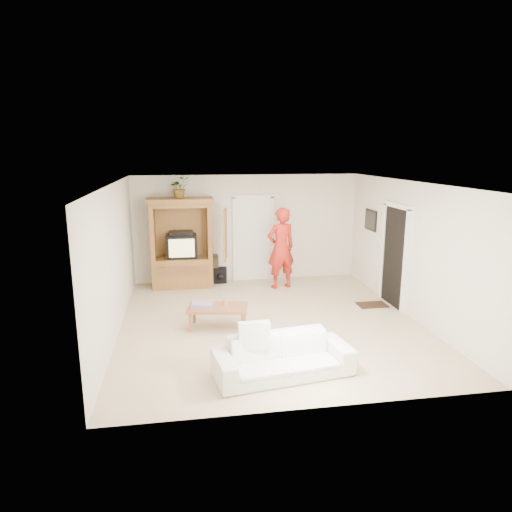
{
  "coord_description": "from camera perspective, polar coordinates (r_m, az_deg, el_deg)",
  "views": [
    {
      "loc": [
        -1.56,
        -7.96,
        3.15
      ],
      "look_at": [
        -0.17,
        0.6,
        1.15
      ],
      "focal_mm": 32.0,
      "sensor_mm": 36.0,
      "label": 1
    }
  ],
  "objects": [
    {
      "name": "wall_back",
      "position": [
        11.22,
        -1.13,
        3.49
      ],
      "size": [
        5.5,
        0.0,
        5.5
      ],
      "primitive_type": "plane",
      "rotation": [
        1.57,
        0.0,
        0.0
      ],
      "color": "silver",
      "rests_on": "floor"
    },
    {
      "name": "wall_front",
      "position": [
        5.52,
        7.8,
        -6.71
      ],
      "size": [
        5.5,
        0.0,
        5.5
      ],
      "primitive_type": "plane",
      "rotation": [
        -1.57,
        0.0,
        0.0
      ],
      "color": "silver",
      "rests_on": "floor"
    },
    {
      "name": "plant",
      "position": [
        10.62,
        -9.54,
        8.44
      ],
      "size": [
        0.54,
        0.5,
        0.49
      ],
      "primitive_type": "imported",
      "rotation": [
        0.0,
        0.0,
        0.35
      ],
      "color": "#4C7238",
      "rests_on": "armoire"
    },
    {
      "name": "backpack_black",
      "position": [
        11.15,
        -4.49,
        -2.45
      ],
      "size": [
        0.31,
        0.19,
        0.38
      ],
      "primitive_type": null,
      "rotation": [
        0.0,
        0.0,
        -0.03
      ],
      "color": "black",
      "rests_on": "floor"
    },
    {
      "name": "coffee_table",
      "position": [
        8.37,
        -4.81,
        -6.62
      ],
      "size": [
        1.16,
        0.77,
        0.4
      ],
      "rotation": [
        0.0,
        0.0,
        -0.18
      ],
      "color": "#9C5E36",
      "rests_on": "floor"
    },
    {
      "name": "doormat",
      "position": [
        9.9,
        14.31,
        -5.92
      ],
      "size": [
        0.6,
        0.4,
        0.02
      ],
      "primitive_type": "cube",
      "color": "#382316",
      "rests_on": "floor"
    },
    {
      "name": "wall_right",
      "position": [
        9.24,
        18.78,
        0.74
      ],
      "size": [
        0.0,
        6.0,
        6.0
      ],
      "primitive_type": "plane",
      "rotation": [
        1.57,
        0.0,
        -1.57
      ],
      "color": "silver",
      "rests_on": "floor"
    },
    {
      "name": "door_back",
      "position": [
        11.27,
        -0.35,
        2.08
      ],
      "size": [
        0.85,
        0.05,
        2.04
      ],
      "primitive_type": "cube",
      "color": "white",
      "rests_on": "floor"
    },
    {
      "name": "doorway_right",
      "position": [
        9.81,
        16.92,
        -0.13
      ],
      "size": [
        0.05,
        0.9,
        2.04
      ],
      "primitive_type": "cube",
      "color": "black",
      "rests_on": "floor"
    },
    {
      "name": "man",
      "position": [
        10.6,
        3.13,
        0.99
      ],
      "size": [
        0.78,
        0.61,
        1.9
      ],
      "primitive_type": "imported",
      "rotation": [
        0.0,
        0.0,
        3.39
      ],
      "color": "red",
      "rests_on": "floor"
    },
    {
      "name": "ceiling",
      "position": [
        8.13,
        1.86,
        9.1
      ],
      "size": [
        6.0,
        6.0,
        0.0
      ],
      "primitive_type": "plane",
      "rotation": [
        3.14,
        0.0,
        0.0
      ],
      "color": "white",
      "rests_on": "floor"
    },
    {
      "name": "floor",
      "position": [
        8.7,
        1.74,
        -8.24
      ],
      "size": [
        6.0,
        6.0,
        0.0
      ],
      "primitive_type": "plane",
      "color": "tan",
      "rests_on": "ground"
    },
    {
      "name": "towel",
      "position": [
        8.32,
        -6.71,
        -6.11
      ],
      "size": [
        0.43,
        0.35,
        0.08
      ],
      "primitive_type": "cube",
      "rotation": [
        0.0,
        0.0,
        -0.21
      ],
      "color": "#E04A52",
      "rests_on": "coffee_table"
    },
    {
      "name": "sofa",
      "position": [
        6.67,
        3.38,
        -12.44
      ],
      "size": [
        2.05,
        1.05,
        0.57
      ],
      "primitive_type": "imported",
      "rotation": [
        0.0,
        0.0,
        0.15
      ],
      "color": "white",
      "rests_on": "floor"
    },
    {
      "name": "candle",
      "position": [
        8.39,
        -3.85,
        -5.81
      ],
      "size": [
        0.08,
        0.08,
        0.1
      ],
      "primitive_type": "cylinder",
      "color": "tan",
      "rests_on": "coffee_table"
    },
    {
      "name": "framed_picture",
      "position": [
        10.86,
        14.16,
        4.39
      ],
      "size": [
        0.03,
        0.6,
        0.48
      ],
      "primitive_type": "cube",
      "color": "black",
      "rests_on": "wall_right"
    },
    {
      "name": "backpack_olive",
      "position": [
        11.19,
        -5.68,
        -1.62
      ],
      "size": [
        0.37,
        0.28,
        0.68
      ],
      "primitive_type": null,
      "rotation": [
        0.0,
        0.0,
        0.04
      ],
      "color": "#47442B",
      "rests_on": "floor"
    },
    {
      "name": "armoire",
      "position": [
        10.86,
        -9.13,
        0.9
      ],
      "size": [
        1.82,
        1.14,
        2.1
      ],
      "color": "olive",
      "rests_on": "floor"
    },
    {
      "name": "wall_left",
      "position": [
        8.26,
        -17.28,
        -0.55
      ],
      "size": [
        0.0,
        6.0,
        6.0
      ],
      "primitive_type": "plane",
      "rotation": [
        1.57,
        0.0,
        1.57
      ],
      "color": "silver",
      "rests_on": "floor"
    }
  ]
}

